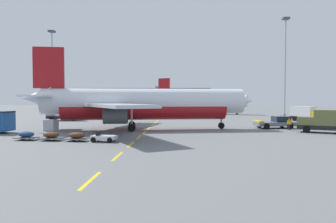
{
  "coord_description": "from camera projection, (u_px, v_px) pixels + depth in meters",
  "views": [
    {
      "loc": [
        23.07,
        -22.01,
        4.53
      ],
      "look_at": [
        20.92,
        29.48,
        2.57
      ],
      "focal_mm": 33.11,
      "sensor_mm": 36.0,
      "label": 1
    }
  ],
  "objects": [
    {
      "name": "ground_crew_worker",
      "position": [
        289.0,
        124.0,
        46.24
      ],
      "size": [
        0.54,
        0.52,
        1.7
      ],
      "color": "#191E38",
      "rests_on": "ground"
    },
    {
      "name": "ground",
      "position": [
        266.0,
        123.0,
        61.38
      ],
      "size": [
        400.0,
        400.0,
        0.0
      ],
      "primitive_type": "plane",
      "color": "slate"
    },
    {
      "name": "apron_light_mast_far",
      "position": [
        285.0,
        56.0,
        84.59
      ],
      "size": [
        1.8,
        1.8,
        26.91
      ],
      "color": "slate",
      "rests_on": "ground"
    },
    {
      "name": "airliner_mid_left",
      "position": [
        200.0,
        102.0,
        100.57
      ],
      "size": [
        32.74,
        31.2,
        11.89
      ],
      "color": "silver",
      "rests_on": "ground"
    },
    {
      "name": "terminal_satellite",
      "position": [
        140.0,
        98.0,
        191.48
      ],
      "size": [
        84.96,
        27.98,
        12.88
      ],
      "color": "gray",
      "rests_on": "ground"
    },
    {
      "name": "ground_power_truck",
      "position": [
        65.0,
        113.0,
        67.57
      ],
      "size": [
        7.18,
        3.13,
        3.14
      ],
      "color": "black",
      "rests_on": "ground"
    },
    {
      "name": "apron_light_mast_near",
      "position": [
        52.0,
        63.0,
        91.89
      ],
      "size": [
        1.8,
        1.8,
        25.02
      ],
      "color": "slate",
      "rests_on": "ground"
    },
    {
      "name": "pushback_tug",
      "position": [
        276.0,
        123.0,
        49.31
      ],
      "size": [
        6.36,
        3.89,
        2.08
      ],
      "color": "slate",
      "rests_on": "ground"
    },
    {
      "name": "baggage_train",
      "position": [
        64.0,
        136.0,
        33.99
      ],
      "size": [
        11.69,
        2.82,
        1.14
      ],
      "color": "silver",
      "rests_on": "ground"
    },
    {
      "name": "fuel_service_truck",
      "position": [
        306.0,
        113.0,
        65.19
      ],
      "size": [
        5.99,
        7.11,
        3.14
      ],
      "color": "black",
      "rests_on": "ground"
    },
    {
      "name": "airliner_foreground",
      "position": [
        141.0,
        104.0,
        46.78
      ],
      "size": [
        34.77,
        34.22,
        12.2
      ],
      "color": "silver",
      "rests_on": "ground"
    },
    {
      "name": "catering_truck",
      "position": [
        327.0,
        121.0,
        42.24
      ],
      "size": [
        7.37,
        5.08,
        3.14
      ],
      "color": "black",
      "rests_on": "ground"
    },
    {
      "name": "apron_paint_markings",
      "position": [
        154.0,
        123.0,
        59.07
      ],
      "size": [
        8.0,
        95.57,
        0.01
      ],
      "color": "yellow",
      "rests_on": "ground"
    },
    {
      "name": "uld_cargo_container",
      "position": [
        51.0,
        125.0,
        45.24
      ],
      "size": [
        1.79,
        1.76,
        1.6
      ],
      "color": "#B7BCC6",
      "rests_on": "ground"
    }
  ]
}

